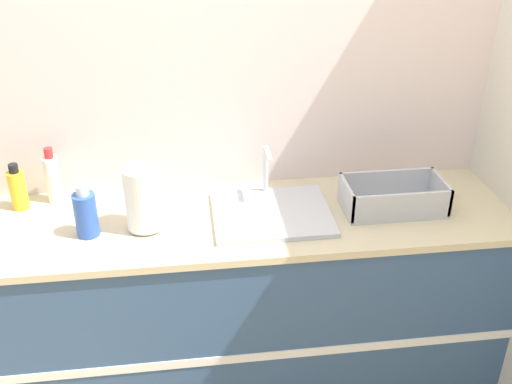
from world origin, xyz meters
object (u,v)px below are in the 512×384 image
at_px(bottle_blue, 86,213).
at_px(bottle_white_spray, 53,178).
at_px(paper_towel_roll, 143,198).
at_px(dish_rack, 393,199).
at_px(bottle_yellow, 18,189).
at_px(sink, 271,211).

bearing_deg(bottle_blue, bottle_white_spray, 119.87).
relative_size(paper_towel_roll, bottle_blue, 1.23).
xyz_separation_m(dish_rack, bottle_yellow, (-1.48, 0.20, 0.04)).
bearing_deg(paper_towel_roll, bottle_blue, -175.18).
bearing_deg(bottle_yellow, bottle_white_spray, 17.42).
xyz_separation_m(paper_towel_roll, bottle_white_spray, (-0.37, 0.26, -0.02)).
height_order(sink, paper_towel_roll, paper_towel_roll).
xyz_separation_m(dish_rack, bottle_blue, (-1.18, -0.04, 0.05)).
bearing_deg(bottle_yellow, dish_rack, -7.70).
xyz_separation_m(sink, bottle_blue, (-0.70, -0.05, 0.07)).
distance_m(bottle_white_spray, bottle_blue, 0.32).
bearing_deg(bottle_white_spray, paper_towel_roll, -35.18).
bearing_deg(bottle_blue, bottle_yellow, 140.85).
xyz_separation_m(sink, bottle_white_spray, (-0.86, 0.22, 0.09)).
height_order(dish_rack, bottle_yellow, bottle_yellow).
bearing_deg(paper_towel_roll, dish_rack, 1.20).
distance_m(sink, dish_rack, 0.49).
distance_m(paper_towel_roll, bottle_yellow, 0.55).
distance_m(sink, bottle_white_spray, 0.89).
distance_m(sink, bottle_blue, 0.70).
distance_m(paper_towel_roll, bottle_white_spray, 0.45).
bearing_deg(paper_towel_roll, bottle_yellow, 156.36).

